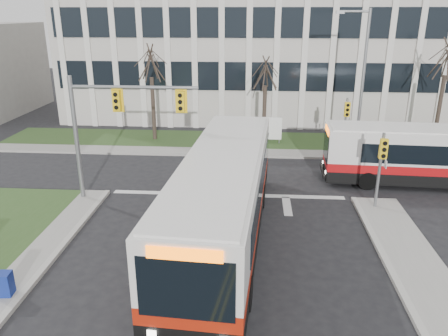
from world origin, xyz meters
TOP-DOWN VIEW (x-y plane):
  - ground at (0.00, 0.00)m, footprint 120.00×120.00m
  - sidewalk_cross at (5.00, 15.20)m, footprint 44.00×1.60m
  - building_lawn at (5.00, 18.00)m, footprint 44.00×5.00m
  - office_building at (5.00, 30.00)m, footprint 40.00×16.00m
  - mast_arm_signal at (-5.62, 7.16)m, footprint 6.11×0.38m
  - signal_pole_near at (7.20, 6.90)m, footprint 0.34×0.39m
  - signal_pole_far at (7.20, 15.40)m, footprint 0.34×0.39m
  - streetlight at (8.03, 16.20)m, footprint 2.15×0.25m
  - directory_sign at (2.50, 17.50)m, footprint 1.50×0.12m
  - tree_left at (-6.00, 18.00)m, footprint 1.80×1.80m
  - tree_mid at (2.00, 18.20)m, footprint 1.80×1.80m
  - tree_right at (14.00, 18.00)m, footprint 1.80×1.80m
  - bus_main at (0.13, 3.47)m, footprint 3.91×13.88m
  - bus_cross at (11.17, 10.44)m, footprint 11.88×3.17m
  - newspaper_box_blue at (-6.80, -0.97)m, footprint 0.54×0.50m

SIDE VIEW (x-z plane):
  - ground at x=0.00m, z-range 0.00..0.00m
  - building_lawn at x=5.00m, z-range 0.00..0.12m
  - sidewalk_cross at x=5.00m, z-range 0.00..0.14m
  - newspaper_box_blue at x=-6.80m, z-range 0.00..0.95m
  - directory_sign at x=2.50m, z-range 0.17..2.17m
  - bus_cross at x=11.17m, z-range 0.00..3.14m
  - bus_main at x=0.13m, z-range 0.00..3.66m
  - signal_pole_near at x=7.20m, z-range 0.60..4.40m
  - signal_pole_far at x=7.20m, z-range 0.60..4.40m
  - mast_arm_signal at x=-5.62m, z-range 1.16..7.36m
  - tree_mid at x=2.00m, z-range 1.47..8.29m
  - streetlight at x=8.03m, z-range 0.59..9.79m
  - tree_left at x=-6.00m, z-range 1.66..9.36m
  - tree_right at x=14.00m, z-range 1.78..10.03m
  - office_building at x=5.00m, z-range 0.00..12.00m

